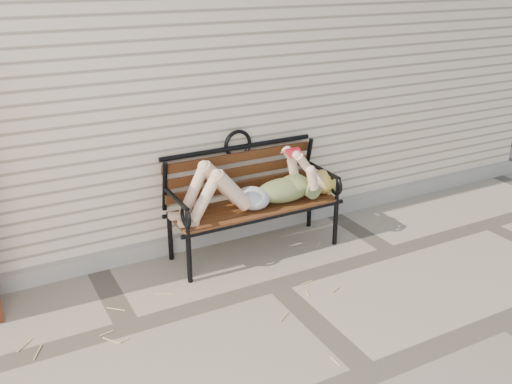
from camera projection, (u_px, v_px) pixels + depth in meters
ground at (276, 285)px, 4.75m from camera, size 80.00×80.00×0.00m
house_wall at (149, 54)px, 6.64m from camera, size 8.00×4.00×3.00m
foundation_strip at (226, 232)px, 5.51m from camera, size 8.00×0.10×0.15m
garden_bench at (250, 187)px, 5.16m from camera, size 1.68×0.67×1.09m
reading_woman at (258, 187)px, 5.05m from camera, size 1.58×0.36×0.50m
straw_scatter at (240, 307)px, 4.44m from camera, size 2.40×1.59×0.01m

